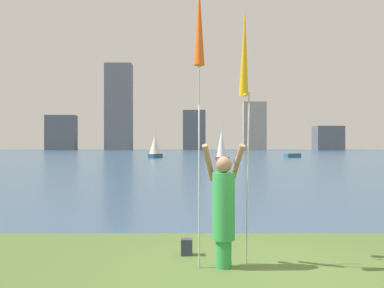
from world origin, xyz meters
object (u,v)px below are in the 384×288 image
at_px(kite_flag_left, 197,31).
at_px(sailboat_2, 220,145).
at_px(kite_flag_right, 243,57).
at_px(sailboat_0, 291,155).
at_px(sailboat_1, 153,147).
at_px(bag, 185,247).
at_px(person, 222,207).

distance_m(kite_flag_left, sailboat_2, 41.32).
xyz_separation_m(kite_flag_left, sailboat_2, (3.19, 41.15, -1.94)).
xyz_separation_m(kite_flag_right, sailboat_0, (12.43, 49.32, -3.02)).
relative_size(sailboat_1, sailboat_2, 0.78).
bearing_deg(kite_flag_right, bag, 164.39).
relative_size(person, sailboat_1, 0.52).
bearing_deg(kite_flag_left, kite_flag_right, 38.35).
xyz_separation_m(person, bag, (-0.57, 0.73, -0.80)).
bearing_deg(sailboat_2, kite_flag_right, -93.43).
distance_m(person, sailboat_1, 48.69).
xyz_separation_m(bag, sailboat_2, (3.38, 40.29, 1.51)).
relative_size(sailboat_0, sailboat_2, 1.05).
relative_size(person, sailboat_0, 0.38).
xyz_separation_m(kite_flag_right, sailboat_1, (-5.65, 47.93, -1.93)).
relative_size(kite_flag_left, kite_flag_right, 1.05).
relative_size(kite_flag_right, sailboat_2, 0.88).
relative_size(kite_flag_left, sailboat_2, 0.92).
height_order(person, kite_flag_left, kite_flag_left).
bearing_deg(sailboat_2, sailboat_1, 137.58).
bearing_deg(kite_flag_right, sailboat_2, 86.57).
bearing_deg(bag, kite_flag_right, -15.61).
height_order(person, kite_flag_right, kite_flag_right).
xyz_separation_m(bag, sailboat_1, (-4.70, 47.67, 1.26)).
distance_m(kite_flag_left, bag, 3.57).
height_order(person, bag, person).
height_order(kite_flag_right, sailboat_0, sailboat_0).
relative_size(kite_flag_left, sailboat_0, 0.88).
xyz_separation_m(sailboat_0, sailboat_2, (-10.00, -8.77, 1.35)).
xyz_separation_m(sailboat_0, sailboat_1, (-18.08, -1.39, 1.09)).
distance_m(kite_flag_left, sailboat_0, 51.73).
height_order(bag, sailboat_0, sailboat_0).
relative_size(kite_flag_left, sailboat_1, 1.19).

